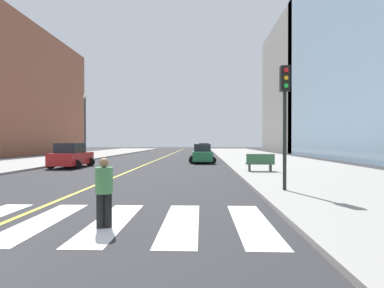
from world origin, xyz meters
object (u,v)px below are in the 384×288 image
at_px(car_red_third, 71,156).
at_px(traffic_light_near_corner, 285,103).
at_px(car_green_nearest, 202,154).
at_px(street_lamp, 85,121).
at_px(park_bench, 260,163).
at_px(car_yellow_second, 204,149).
at_px(pedestrian_crossing, 104,189).

height_order(car_red_third, traffic_light_near_corner, traffic_light_near_corner).
xyz_separation_m(car_green_nearest, street_lamp, (-12.84, 3.40, 3.49)).
bearing_deg(street_lamp, park_bench, -38.13).
relative_size(car_green_nearest, car_yellow_second, 1.00).
bearing_deg(street_lamp, car_green_nearest, -14.83).
bearing_deg(car_green_nearest, car_yellow_second, -92.67).
distance_m(car_green_nearest, traffic_light_near_corner, 17.75).
height_order(car_green_nearest, traffic_light_near_corner, traffic_light_near_corner).
bearing_deg(park_bench, traffic_light_near_corner, 177.91).
relative_size(car_green_nearest, pedestrian_crossing, 2.49).
bearing_deg(car_red_third, street_lamp, 105.33).
bearing_deg(pedestrian_crossing, car_green_nearest, 65.50).
distance_m(car_green_nearest, car_red_third, 11.83).
distance_m(pedestrian_crossing, street_lamp, 27.77).
xyz_separation_m(traffic_light_near_corner, pedestrian_crossing, (-5.61, -4.86, -2.66)).
bearing_deg(car_yellow_second, street_lamp, 53.39).
xyz_separation_m(car_red_third, pedestrian_crossing, (8.05, -16.50, 0.01)).
distance_m(car_red_third, pedestrian_crossing, 18.36).
xyz_separation_m(car_green_nearest, pedestrian_crossing, (-2.38, -22.09, 0.06)).
bearing_deg(street_lamp, car_yellow_second, 50.65).
height_order(car_red_third, street_lamp, street_lamp).
height_order(car_green_nearest, park_bench, car_green_nearest).
relative_size(car_yellow_second, traffic_light_near_corner, 0.85).
bearing_deg(traffic_light_near_corner, street_lamp, -52.09).
xyz_separation_m(pedestrian_crossing, street_lamp, (-10.46, 25.49, 3.43)).
height_order(car_yellow_second, traffic_light_near_corner, traffic_light_near_corner).
bearing_deg(car_red_third, pedestrian_crossing, -63.70).
bearing_deg(car_green_nearest, street_lamp, -16.45).
bearing_deg(car_yellow_second, car_green_nearest, 91.69).
distance_m(traffic_light_near_corner, pedestrian_crossing, 7.89).
bearing_deg(traffic_light_near_corner, park_bench, -93.80).
distance_m(park_bench, pedestrian_crossing, 13.90).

